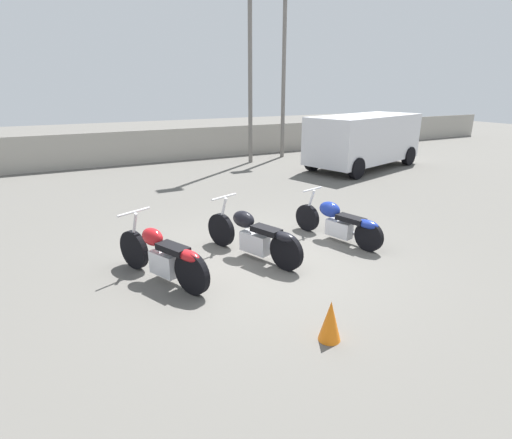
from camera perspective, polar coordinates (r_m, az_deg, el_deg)
The scene contains 9 objects.
ground_plane at distance 7.06m, azimuth 1.21°, elevation -5.75°, with size 60.00×60.00×0.00m, color #5B5954.
fence_back at distance 16.33m, azimuth -16.55°, elevation 9.83°, with size 40.00×0.04×1.27m.
light_pole_left at distance 16.02m, azimuth -0.87°, elevation 26.71°, with size 0.70×0.35×8.94m.
light_pole_right at distance 17.22m, azimuth 4.01°, elevation 21.68°, with size 0.70×0.35×6.39m.
motorcycle_slot_0 at distance 6.33m, azimuth -13.15°, elevation -5.09°, with size 0.98×1.92×1.02m.
motorcycle_slot_1 at distance 6.99m, azimuth -0.33°, elevation -2.30°, with size 0.94×2.10×1.00m.
motorcycle_slot_2 at distance 7.93m, azimuth 11.74°, elevation -0.35°, with size 0.77×2.00×0.93m.
parked_van at distance 15.36m, azimuth 15.17°, elevation 11.08°, with size 5.07×3.13×1.90m.
traffic_cone_near at distance 4.96m, azimuth 10.56°, elevation -14.02°, with size 0.27×0.27×0.52m.
Camera 1 is at (-3.11, -5.64, 2.91)m, focal length 28.00 mm.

